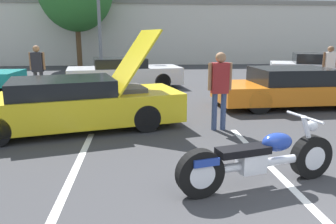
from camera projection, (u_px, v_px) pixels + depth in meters
parking_stripe_foreground at (61, 200)px, 4.19m from camera, size 0.12×5.75×0.01m
parking_stripe_middle at (293, 189)px, 4.46m from camera, size 0.12×5.75×0.01m
far_building at (165, 31)px, 24.45m from camera, size 32.00×4.20×4.40m
motorcycle at (259, 160)px, 4.48m from camera, size 2.39×0.89×0.96m
show_car_hood_open at (74, 104)px, 7.25m from camera, size 5.04×2.86×2.17m
parked_car_mid_left_row at (124, 73)px, 12.94m from camera, size 4.58×2.40×1.18m
parked_car_right_row at (319, 68)px, 14.84m from camera, size 4.64×3.21×1.25m
parked_car_mid_right_row at (295, 88)px, 9.59m from camera, size 4.78×1.98×1.13m
spectator_near_motorcycle at (38, 66)px, 11.10m from camera, size 0.52×0.23×1.72m
spectator_by_show_car at (220, 84)px, 7.06m from camera, size 0.52×0.22×1.70m
spectator_midground at (329, 65)px, 11.99m from camera, size 0.52×0.22×1.67m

